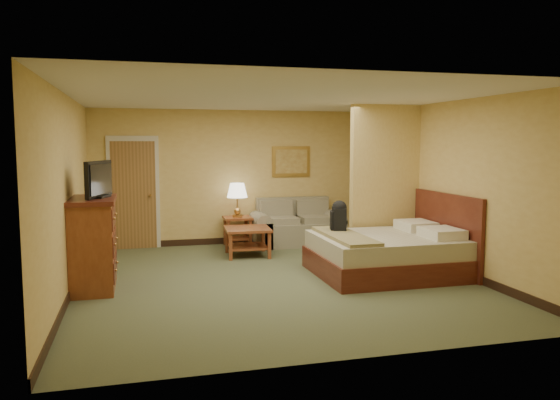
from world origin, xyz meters
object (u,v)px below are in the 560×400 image
object	(u,v)px
coffee_table	(247,236)
bed	(393,253)
dresser	(93,243)
loveseat	(297,230)

from	to	relation	value
coffee_table	bed	distance (m)	2.63
coffee_table	dresser	bearing A→B (deg)	-146.49
loveseat	coffee_table	distance (m)	1.39
loveseat	bed	size ratio (longest dim) A/B	0.81
coffee_table	dresser	xyz separation A→B (m)	(-2.43, -1.61, 0.27)
coffee_table	loveseat	bearing A→B (deg)	35.58
dresser	bed	world-z (taller)	dresser
loveseat	coffee_table	size ratio (longest dim) A/B	2.17
loveseat	bed	bearing A→B (deg)	-74.92
coffee_table	dresser	distance (m)	2.93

